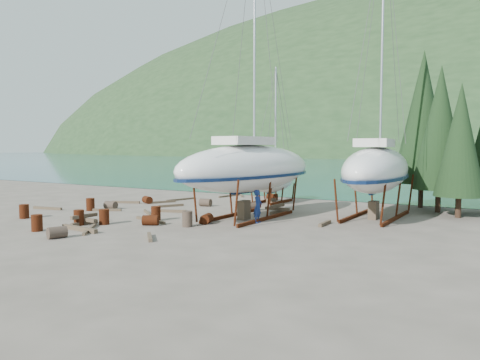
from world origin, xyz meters
The scene contains 46 objects.
ground centered at (0.00, 0.00, 0.00)m, with size 600.00×600.00×0.00m, color #5B5247.
far_house_left centered at (-60.00, 190.00, 2.92)m, with size 6.60×5.60×5.60m.
far_house_center centered at (-20.00, 190.00, 2.92)m, with size 6.60×5.60×5.60m.
cypress_near_right centered at (12.50, 12.00, 5.79)m, with size 3.60×3.60×10.00m.
cypress_mid_right centered at (14.00, 10.00, 4.92)m, with size 3.06×3.06×8.50m.
cypress_back_left centered at (11.00, 14.00, 6.66)m, with size 4.14×4.14×11.50m.
moored_boat_left centered at (-30.00, 60.00, 0.39)m, with size 2.00×5.00×6.05m.
moored_boat_far centered at (-8.00, 110.00, 0.39)m, with size 2.00×5.00×6.05m.
large_sailboat_near centered at (2.79, 2.91, 3.18)m, with size 5.06×12.89×19.77m.
large_sailboat_far centered at (9.61, 7.15, 3.10)m, with size 4.63×12.28×18.97m.
small_sailboat_shore centered at (0.31, 10.98, 1.79)m, with size 2.61×6.91×10.84m.
worker centered at (4.19, 1.57, 0.98)m, with size 0.72×0.47×1.96m, color navy.
drum_0 centered at (-9.19, -4.57, 0.44)m, with size 0.58×0.58×0.88m, color #51280D.
drum_1 centered at (-1.91, -7.66, 0.29)m, with size 0.58×0.58×0.88m, color #2D2823.
drum_2 centered at (-7.99, 5.31, 0.29)m, with size 0.58×0.58×0.88m, color #51280D.
drum_3 centered at (-4.50, -6.94, 0.44)m, with size 0.58×0.58×0.88m, color #51280D.
drum_4 centered at (-0.51, 12.37, 0.29)m, with size 0.58×0.58×0.88m, color #51280D.
drum_5 centered at (1.46, -1.65, 0.44)m, with size 0.58×0.58×0.88m, color #2D2823.
drum_6 centered at (1.76, -0.20, 0.29)m, with size 0.58×0.58×0.88m, color #51280D.
drum_8 centered at (-8.49, 0.07, 0.44)m, with size 0.58×0.58×0.88m, color #51280D.
drum_9 centered at (-3.01, 6.29, 0.29)m, with size 0.58×0.58×0.88m, color #2D2823.
drum_10 centered at (-3.12, -3.56, 0.44)m, with size 0.58×0.58×0.88m, color #51280D.
drum_11 centered at (1.17, 6.00, 0.29)m, with size 0.58×0.58×0.88m, color #2D2823.
drum_12 centered at (-0.62, -2.40, 0.29)m, with size 0.58×0.58×0.88m, color #51280D.
drum_13 centered at (-4.15, -4.50, 0.44)m, with size 0.58×0.58×0.88m, color #51280D.
drum_14 centered at (-1.50, -0.95, 0.44)m, with size 0.58×0.58×0.88m, color #51280D.
drum_15 centered at (-7.87, 1.36, 0.29)m, with size 0.58×0.58×0.88m, color #2D2823.
timber_0 centered at (-5.28, 13.12, 0.07)m, with size 0.14×2.81×0.14m, color brown.
timber_1 centered at (7.86, 2.88, 0.10)m, with size 0.19×1.68×0.19m, color brown.
timber_2 centered at (-9.55, 4.51, 0.09)m, with size 0.19×2.30×0.19m, color brown.
timber_3 centered at (-2.26, -5.35, 0.07)m, with size 0.15×3.12×0.15m, color brown.
timber_4 centered at (-5.07, 4.71, 0.09)m, with size 0.17×2.04×0.17m, color brown.
timber_5 centered at (-1.58, -1.36, 0.08)m, with size 0.16×3.02×0.16m, color brown.
timber_6 centered at (-1.02, 8.43, 0.10)m, with size 0.19×2.09×0.19m, color brown.
timber_7 centered at (2.05, -5.38, 0.09)m, with size 0.17×1.84×0.17m, color brown.
timber_8 centered at (-2.93, 2.41, 0.09)m, with size 0.19×1.83×0.19m, color brown.
timber_9 centered at (-4.53, 13.96, 0.08)m, with size 0.15×2.10×0.15m, color brown.
timber_10 centered at (-0.82, 8.91, 0.08)m, with size 0.16×3.12×0.16m, color brown.
timber_11 centered at (-4.00, 1.00, 0.08)m, with size 0.15×2.55×0.15m, color brown.
timber_12 centered at (-7.33, 0.51, 0.08)m, with size 0.17×2.02×0.17m, color brown.
timber_14 centered at (-11.63, -1.12, 0.09)m, with size 0.18×2.47×0.18m, color brown.
timber_15 centered at (-7.15, 8.51, 0.07)m, with size 0.15×2.97×0.15m, color brown.
timber_16 centered at (-2.66, -5.70, 0.11)m, with size 0.23×2.90×0.23m, color brown.
timber_17 centered at (-7.22, 6.17, 0.08)m, with size 0.16×2.40×0.16m, color brown.
timber_pile_fore centered at (-4.02, -4.23, 0.30)m, with size 1.80×1.80×0.60m.
timber_pile_aft centered at (3.32, 5.82, 0.30)m, with size 1.80×1.80×0.60m.
Camera 1 is at (17.60, -22.27, 4.45)m, focal length 35.00 mm.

